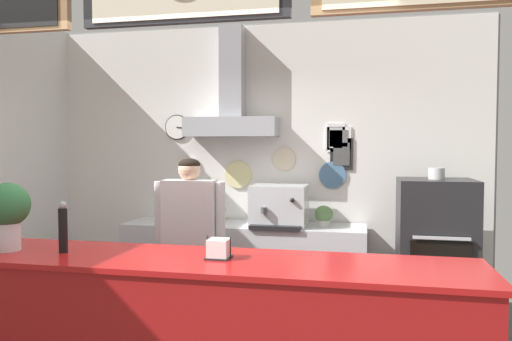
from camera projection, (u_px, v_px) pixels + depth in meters
name	position (u px, v px, depth m)	size (l,w,h in m)	color
back_wall_assembly	(258.00, 156.00, 5.26)	(4.68, 2.51, 3.01)	gray
back_prep_counter	(244.00, 269.00, 5.08)	(2.44, 0.60, 0.91)	silver
pizza_oven	(435.00, 258.00, 4.44)	(0.65, 0.67, 1.51)	#232326
shop_worker	(190.00, 252.00, 3.99)	(0.57, 0.26, 1.61)	#232328
espresso_machine	(279.00, 206.00, 4.95)	(0.54, 0.53, 0.40)	silver
potted_sage	(324.00, 215.00, 4.89)	(0.18, 0.18, 0.21)	beige
potted_thyme	(218.00, 211.00, 5.14)	(0.17, 0.17, 0.22)	beige
basil_vase	(7.00, 212.00, 2.94)	(0.26, 0.26, 0.40)	silver
napkin_holder	(219.00, 249.00, 2.74)	(0.14, 0.13, 0.12)	#262628
pepper_grinder	(63.00, 227.00, 2.89)	(0.05, 0.05, 0.30)	black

